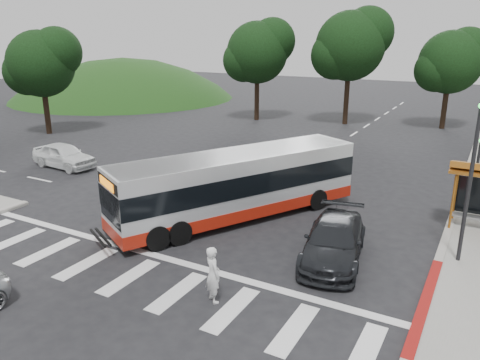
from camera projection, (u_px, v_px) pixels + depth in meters
The scene contains 15 objects.
ground at pixel (209, 226), 19.95m from camera, with size 140.00×140.00×0.00m, color black.
curb_east at pixel (457, 203), 22.44m from camera, with size 0.30×40.00×0.15m, color #9E9991.
curb_east_red at pixel (425, 303), 14.09m from camera, with size 0.32×6.00×0.15m, color maroon.
hillside_nw at pixel (125, 98), 59.79m from camera, with size 44.00×44.00×10.00m, color #153C13.
crosswalk_ladder at pixel (129, 277), 15.78m from camera, with size 18.00×2.60×0.01m, color silver.
traffic_signal_ne_tall at pixel (474, 158), 15.59m from camera, with size 0.18×0.37×6.50m.
traffic_signal_ne_short at pixel (479, 154), 21.85m from camera, with size 0.18×0.37×4.00m.
tree_north_a at pixel (351, 45), 40.51m from camera, with size 6.60×6.15×10.17m.
tree_north_b at pixel (451, 61), 38.85m from camera, with size 5.72×5.33×8.43m.
tree_north_c at pixel (258, 51), 42.74m from camera, with size 6.16×5.74×9.30m.
tree_west_a at pixel (42, 63), 36.80m from camera, with size 5.72×5.33×8.43m.
transit_bus at pixel (238, 186), 20.46m from camera, with size 2.46×11.37×2.94m, color silver, non-canonical shape.
pedestrian at pixel (213, 274), 14.12m from camera, with size 0.66×0.43×1.80m, color white.
dark_sedan at pixel (334, 241), 16.85m from camera, with size 2.01×4.95×1.44m, color #212327.
west_car_white at pixel (64, 155), 28.53m from camera, with size 1.77×4.39×1.50m, color white.
Camera 1 is at (10.10, -15.49, 7.85)m, focal length 35.00 mm.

